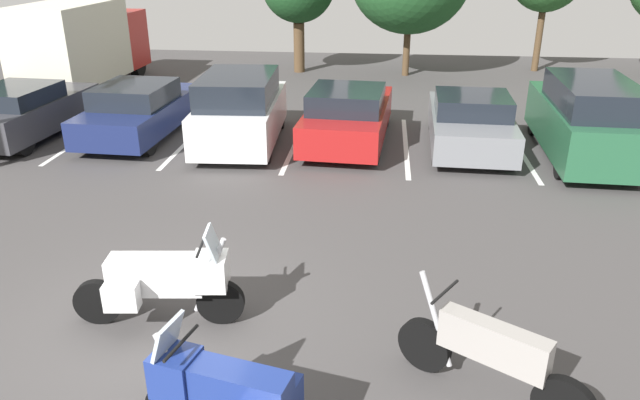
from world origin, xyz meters
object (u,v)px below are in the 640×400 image
Objects in this scene: car_charcoal at (26,111)px; car_green at (585,119)px; motorcycle_third at (490,355)px; motorcycle_second at (228,396)px; car_red at (348,116)px; car_navy at (140,110)px; car_grey at (470,122)px; box_truck at (81,43)px; motorcycle_touring at (164,280)px; car_white at (240,110)px.

car_charcoal is 0.89× the size of car_green.
motorcycle_second is at bearing -159.18° from motorcycle_third.
car_charcoal is 8.52m from car_red.
motorcycle_second is 10.42m from car_red.
car_green is at bearing -3.13° from car_navy.
car_red is 0.96× the size of car_green.
car_grey is at bearing -2.48° from car_red.
car_red is 10.99m from box_truck.
box_truck is at bearing 159.07° from car_green.
car_navy is (-7.74, 9.39, 0.12)m from motorcycle_third.
car_red is at bearing 177.52° from car_grey.
box_truck reaches higher than motorcycle_second.
car_red is at bearing -28.70° from box_truck.
motorcycle_touring reaches higher than motorcycle_third.
motorcycle_third is (4.14, -1.05, -0.09)m from motorcycle_touring.
car_white reaches higher than car_navy.
motorcycle_third is 0.33× the size of box_truck.
car_white is 0.71× the size of box_truck.
box_truck is (-11.80, 14.63, 0.99)m from motorcycle_third.
car_charcoal is at bearing -79.03° from box_truck.
car_white is 0.92× the size of car_red.
car_green is at bearing -5.87° from car_red.
box_truck is (-4.06, 5.23, 0.87)m from car_navy.
motorcycle_second is 0.45× the size of car_red.
car_red is (1.95, 8.32, 0.04)m from motorcycle_touring.
box_truck reaches higher than car_charcoal.
motorcycle_second reaches higher than car_grey.
motorcycle_touring is 7.90m from car_white.
car_red reaches higher than motorcycle_third.
motorcycle_second is 0.48× the size of car_charcoal.
car_navy is at bearing 176.87° from car_green.
motorcycle_touring is at bearing -60.58° from box_truck.
car_red reaches higher than car_grey.
motorcycle_touring is 0.49× the size of car_red.
car_red is (-2.19, 9.36, 0.13)m from motorcycle_third.
motorcycle_touring is 0.53× the size of car_charcoal.
car_red is at bearing 9.47° from car_white.
car_white reaches higher than car_charcoal.
motorcycle_second is at bearing -59.97° from box_truck.
car_green reaches higher than car_white.
car_grey is (8.63, -0.16, -0.03)m from car_navy.
car_red is at bearing 174.13° from car_green.
car_red reaches higher than motorcycle_touring.
box_truck reaches higher than motorcycle_third.
car_red is 5.71m from car_green.
car_white is 8.39m from car_green.
motorcycle_third is (2.74, 1.04, -0.08)m from motorcycle_second.
motorcycle_third is 0.46× the size of car_charcoal.
car_white reaches higher than motorcycle_third.
box_truck is (-12.69, 5.40, 0.90)m from car_grey.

